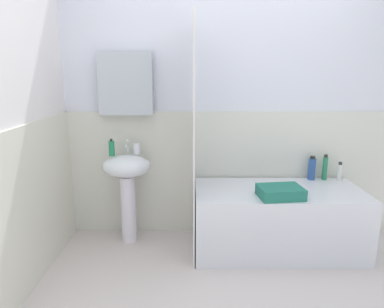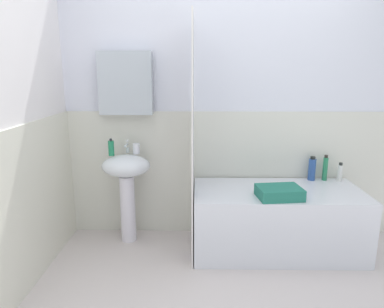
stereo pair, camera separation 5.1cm
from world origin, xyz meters
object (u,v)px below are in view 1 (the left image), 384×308
at_px(soap_dispenser, 110,148).
at_px(body_wash_bottle, 324,168).
at_px(sink, 126,179).
at_px(toothbrush_cup, 136,149).
at_px(bathtub, 276,219).
at_px(towel_folded, 279,192).
at_px(shampoo_bottle, 338,172).
at_px(lotion_bottle, 311,168).

bearing_deg(soap_dispenser, body_wash_bottle, 4.30).
relative_size(sink, body_wash_bottle, 3.42).
relative_size(toothbrush_cup, body_wash_bottle, 0.39).
bearing_deg(toothbrush_cup, bathtub, -9.53).
bearing_deg(towel_folded, toothbrush_cup, 161.32).
xyz_separation_m(soap_dispenser, body_wash_bottle, (1.97, 0.15, -0.22)).
distance_m(shampoo_bottle, lotion_bottle, 0.25).
height_order(toothbrush_cup, lotion_bottle, toothbrush_cup).
relative_size(sink, shampoo_bottle, 4.64).
relative_size(toothbrush_cup, lotion_bottle, 0.42).
bearing_deg(body_wash_bottle, soap_dispenser, -175.70).
height_order(soap_dispenser, toothbrush_cup, soap_dispenser).
bearing_deg(sink, shampoo_bottle, 2.89).
height_order(sink, shampoo_bottle, sink).
bearing_deg(bathtub, lotion_bottle, 37.73).
relative_size(body_wash_bottle, lotion_bottle, 1.07).
distance_m(soap_dispenser, towel_folded, 1.50).
distance_m(bathtub, towel_folded, 0.39).
distance_m(toothbrush_cup, lotion_bottle, 1.65).
bearing_deg(toothbrush_cup, lotion_bottle, 2.77).
bearing_deg(body_wash_bottle, bathtub, -150.02).
bearing_deg(towel_folded, lotion_bottle, 49.89).
relative_size(soap_dispenser, towel_folded, 0.45).
distance_m(toothbrush_cup, towel_folded, 1.32).
relative_size(shampoo_bottle, body_wash_bottle, 0.74).
bearing_deg(lotion_bottle, bathtub, -142.27).
xyz_separation_m(toothbrush_cup, body_wash_bottle, (1.76, 0.08, -0.20)).
bearing_deg(soap_dispenser, towel_folded, -13.36).
height_order(sink, towel_folded, sink).
relative_size(shampoo_bottle, lotion_bottle, 0.79).
height_order(sink, soap_dispenser, soap_dispenser).
relative_size(soap_dispenser, body_wash_bottle, 0.65).
height_order(toothbrush_cup, bathtub, toothbrush_cup).
xyz_separation_m(bathtub, lotion_bottle, (0.38, 0.29, 0.39)).
distance_m(sink, soap_dispenser, 0.32).
height_order(sink, bathtub, sink).
xyz_separation_m(body_wash_bottle, towel_folded, (-0.54, -0.49, -0.07)).
xyz_separation_m(shampoo_bottle, lotion_bottle, (-0.25, 0.03, 0.02)).
bearing_deg(sink, lotion_bottle, 4.40).
relative_size(toothbrush_cup, towel_folded, 0.27).
bearing_deg(shampoo_bottle, body_wash_bottle, 167.43).
bearing_deg(body_wash_bottle, shampoo_bottle, -12.57).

